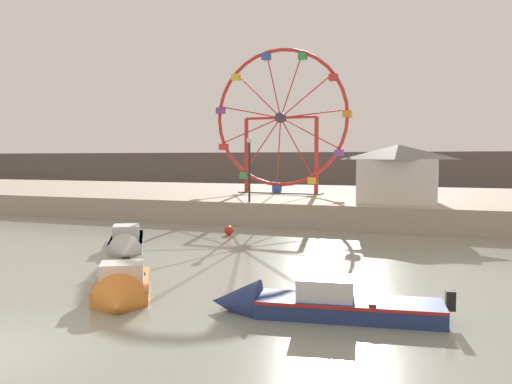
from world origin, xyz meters
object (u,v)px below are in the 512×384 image
at_px(motorboat_navy_blue, 309,303).
at_px(mooring_buoy_orange, 229,230).
at_px(promenade_lamp_near, 249,159).
at_px(motorboat_orange_hull, 121,289).
at_px(carnival_booth_white_ticket, 398,173).
at_px(ferris_wheel_red_frame, 281,121).
at_px(motorboat_pale_grey, 126,243).

relative_size(motorboat_navy_blue, mooring_buoy_orange, 12.81).
relative_size(promenade_lamp_near, mooring_buoy_orange, 8.14).
height_order(motorboat_navy_blue, mooring_buoy_orange, motorboat_navy_blue).
xyz_separation_m(motorboat_orange_hull, carnival_booth_white_ticket, (5.31, 17.56, 2.64)).
height_order(ferris_wheel_red_frame, carnival_booth_white_ticket, ferris_wheel_red_frame).
relative_size(motorboat_orange_hull, carnival_booth_white_ticket, 0.86).
distance_m(motorboat_orange_hull, promenade_lamp_near, 16.00).
bearing_deg(motorboat_pale_grey, carnival_booth_white_ticket, 107.50).
relative_size(carnival_booth_white_ticket, promenade_lamp_near, 1.25).
bearing_deg(ferris_wheel_red_frame, promenade_lamp_near, -85.50).
bearing_deg(mooring_buoy_orange, ferris_wheel_red_frame, 95.29).
bearing_deg(promenade_lamp_near, carnival_booth_white_ticket, 15.22).
relative_size(motorboat_navy_blue, ferris_wheel_red_frame, 0.57).
height_order(motorboat_orange_hull, ferris_wheel_red_frame, ferris_wheel_red_frame).
bearing_deg(carnival_booth_white_ticket, motorboat_pale_grey, -129.96).
relative_size(motorboat_orange_hull, promenade_lamp_near, 1.08).
xyz_separation_m(motorboat_orange_hull, ferris_wheel_red_frame, (-3.04, 22.86, 5.98)).
distance_m(motorboat_pale_grey, motorboat_orange_hull, 7.56).
relative_size(motorboat_pale_grey, carnival_booth_white_ticket, 1.11).
relative_size(ferris_wheel_red_frame, carnival_booth_white_ticket, 2.21).
xyz_separation_m(motorboat_navy_blue, mooring_buoy_orange, (-6.90, 11.10, -0.07)).
xyz_separation_m(motorboat_orange_hull, promenade_lamp_near, (-2.46, 15.45, 3.37)).
height_order(motorboat_pale_grey, promenade_lamp_near, promenade_lamp_near).
xyz_separation_m(motorboat_pale_grey, ferris_wheel_red_frame, (1.17, 16.58, 5.97)).
bearing_deg(mooring_buoy_orange, carnival_booth_white_ticket, 39.68).
xyz_separation_m(ferris_wheel_red_frame, mooring_buoy_orange, (1.05, -11.35, -6.03)).
height_order(motorboat_pale_grey, motorboat_orange_hull, motorboat_pale_grey).
distance_m(carnival_booth_white_ticket, mooring_buoy_orange, 9.85).
height_order(promenade_lamp_near, mooring_buoy_orange, promenade_lamp_near).
height_order(motorboat_pale_grey, ferris_wheel_red_frame, ferris_wheel_red_frame).
relative_size(motorboat_pale_grey, motorboat_orange_hull, 1.29).
bearing_deg(motorboat_orange_hull, carnival_booth_white_ticket, 131.94).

